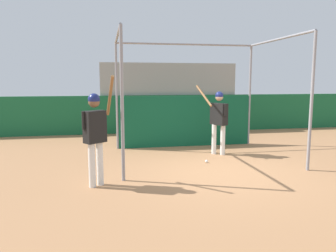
{
  "coord_description": "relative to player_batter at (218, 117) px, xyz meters",
  "views": [
    {
      "loc": [
        -2.48,
        -6.88,
        2.05
      ],
      "look_at": [
        -1.08,
        0.52,
        0.99
      ],
      "focal_mm": 35.0,
      "sensor_mm": 36.0,
      "label": 1
    }
  ],
  "objects": [
    {
      "name": "batting_cage",
      "position": [
        -0.61,
        0.79,
        0.22
      ],
      "size": [
        4.25,
        3.29,
        3.14
      ],
      "color": "gray",
      "rests_on": "ground"
    },
    {
      "name": "baseball",
      "position": [
        -0.59,
        -0.86,
        -1.02
      ],
      "size": [
        0.07,
        0.07,
        0.07
      ],
      "color": "white",
      "rests_on": "ground"
    },
    {
      "name": "ground_plane",
      "position": [
        -0.53,
        -1.62,
        -1.05
      ],
      "size": [
        60.0,
        60.0,
        0.0
      ],
      "primitive_type": "plane",
      "color": "#A8754C"
    },
    {
      "name": "player_waiting",
      "position": [
        -3.23,
        -2.18,
        0.04
      ],
      "size": [
        0.64,
        0.71,
        2.14
      ],
      "rotation": [
        0.0,
        0.0,
        0.64
      ],
      "color": "white",
      "rests_on": "ground"
    },
    {
      "name": "outfield_wall",
      "position": [
        -0.53,
        4.13,
        -0.32
      ],
      "size": [
        24.0,
        0.12,
        1.46
      ],
      "color": "#196038",
      "rests_on": "ground"
    },
    {
      "name": "bleacher_section",
      "position": [
        -0.53,
        5.39,
        0.31
      ],
      "size": [
        5.4,
        2.4,
        2.74
      ],
      "color": "#9E9E99",
      "rests_on": "ground"
    },
    {
      "name": "player_batter",
      "position": [
        0.0,
        0.0,
        0.0
      ],
      "size": [
        0.74,
        0.79,
        1.91
      ],
      "rotation": [
        0.0,
        0.0,
        2.02
      ],
      "color": "white",
      "rests_on": "ground"
    }
  ]
}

